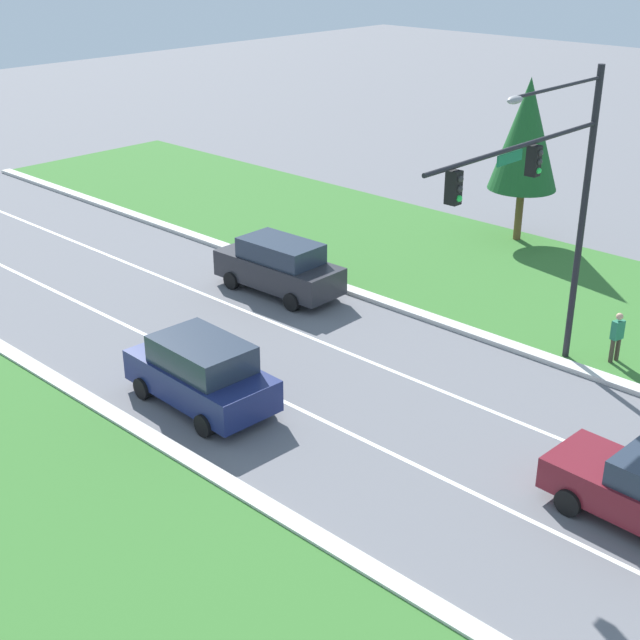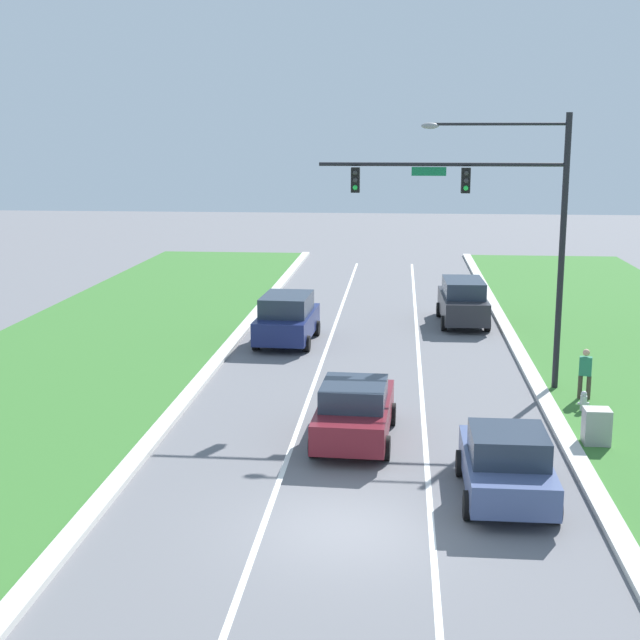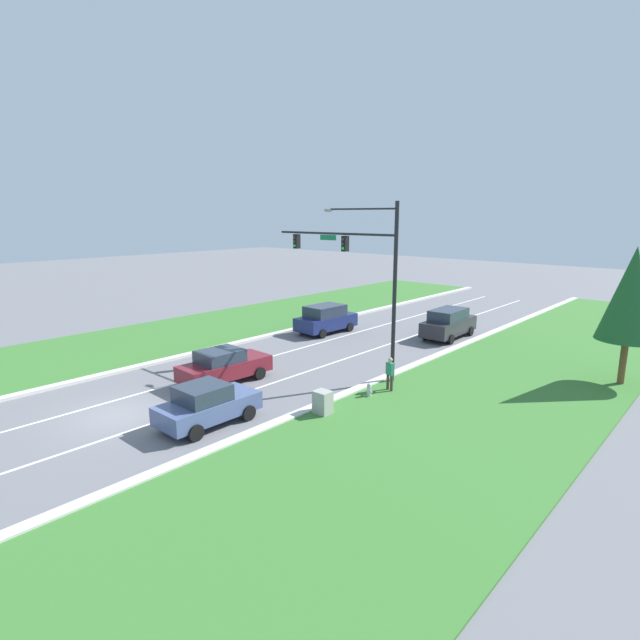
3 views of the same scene
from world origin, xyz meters
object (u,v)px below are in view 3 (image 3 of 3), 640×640
(slate_blue_sedan, at_px, (207,404))
(fire_hydrant, at_px, (369,390))
(charcoal_suv, at_px, (448,323))
(conifer_near_right_tree, at_px, (632,294))
(burgundy_sedan, at_px, (224,366))
(pedestrian, at_px, (390,373))
(navy_suv, at_px, (326,319))
(utility_cabinet, at_px, (323,403))
(traffic_signal_mast, at_px, (360,263))

(slate_blue_sedan, height_order, fire_hydrant, slate_blue_sedan)
(charcoal_suv, height_order, conifer_near_right_tree, conifer_near_right_tree)
(burgundy_sedan, distance_m, pedestrian, 8.27)
(fire_hydrant, bearing_deg, burgundy_sedan, -155.31)
(navy_suv, bearing_deg, pedestrian, -32.57)
(pedestrian, bearing_deg, utility_cabinet, 97.31)
(navy_suv, xyz_separation_m, pedestrian, (10.35, -7.21, -0.08))
(charcoal_suv, bearing_deg, navy_suv, -150.50)
(utility_cabinet, bearing_deg, fire_hydrant, 85.26)
(fire_hydrant, xyz_separation_m, conifer_near_right_tree, (8.29, 9.76, 4.21))
(burgundy_sedan, distance_m, utility_cabinet, 6.51)
(conifer_near_right_tree, bearing_deg, pedestrian, -133.44)
(burgundy_sedan, xyz_separation_m, conifer_near_right_tree, (15.03, 12.86, 3.70))
(charcoal_suv, xyz_separation_m, pedestrian, (3.04, -11.63, -0.09))
(traffic_signal_mast, distance_m, burgundy_sedan, 8.64)
(navy_suv, height_order, pedestrian, navy_suv)
(traffic_signal_mast, relative_size, navy_suv, 1.90)
(burgundy_sedan, xyz_separation_m, fire_hydrant, (6.74, 3.10, -0.52))
(slate_blue_sedan, xyz_separation_m, conifer_near_right_tree, (11.36, 16.52, 3.72))
(traffic_signal_mast, relative_size, pedestrian, 5.29)
(traffic_signal_mast, bearing_deg, slate_blue_sedan, -93.21)
(conifer_near_right_tree, bearing_deg, traffic_signal_mast, -146.31)
(traffic_signal_mast, height_order, utility_cabinet, traffic_signal_mast)
(charcoal_suv, xyz_separation_m, slate_blue_sedan, (-0.30, -19.69, -0.19))
(charcoal_suv, height_order, utility_cabinet, charcoal_suv)
(burgundy_sedan, bearing_deg, charcoal_suv, 78.49)
(traffic_signal_mast, xyz_separation_m, conifer_near_right_tree, (10.84, 7.22, -1.33))
(slate_blue_sedan, height_order, conifer_near_right_tree, conifer_near_right_tree)
(traffic_signal_mast, relative_size, slate_blue_sedan, 2.16)
(slate_blue_sedan, xyz_separation_m, fire_hydrant, (3.07, 6.77, -0.50))
(burgundy_sedan, bearing_deg, pedestrian, 34.47)
(burgundy_sedan, relative_size, pedestrian, 2.81)
(navy_suv, relative_size, slate_blue_sedan, 1.14)
(traffic_signal_mast, distance_m, charcoal_suv, 11.47)
(burgundy_sedan, relative_size, fire_hydrant, 6.78)
(navy_suv, bearing_deg, conifer_near_right_tree, 6.21)
(slate_blue_sedan, distance_m, fire_hydrant, 7.45)
(slate_blue_sedan, xyz_separation_m, utility_cabinet, (2.83, 3.81, -0.32))
(traffic_signal_mast, distance_m, slate_blue_sedan, 10.59)
(traffic_signal_mast, height_order, pedestrian, traffic_signal_mast)
(utility_cabinet, relative_size, fire_hydrant, 1.50)
(conifer_near_right_tree, bearing_deg, fire_hydrant, -130.34)
(utility_cabinet, height_order, fire_hydrant, utility_cabinet)
(burgundy_sedan, height_order, conifer_near_right_tree, conifer_near_right_tree)
(burgundy_sedan, distance_m, slate_blue_sedan, 5.19)
(navy_suv, xyz_separation_m, burgundy_sedan, (3.34, -11.61, -0.15))
(burgundy_sedan, bearing_deg, traffic_signal_mast, 55.76)
(charcoal_suv, distance_m, utility_cabinet, 16.08)
(traffic_signal_mast, height_order, conifer_near_right_tree, traffic_signal_mast)
(pedestrian, bearing_deg, slate_blue_sedan, 81.67)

